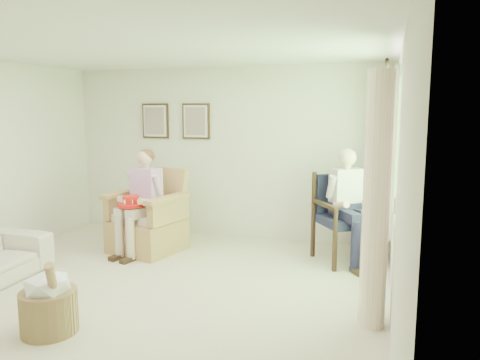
{
  "coord_description": "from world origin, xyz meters",
  "views": [
    {
      "loc": [
        2.41,
        -4.04,
        1.95
      ],
      "look_at": [
        0.59,
        1.7,
        1.05
      ],
      "focal_mm": 35.0,
      "sensor_mm": 36.0,
      "label": 1
    }
  ],
  "objects": [
    {
      "name": "wood_armchair",
      "position": [
        1.95,
        2.08,
        0.61
      ],
      "size": [
        0.72,
        0.68,
        1.11
      ],
      "rotation": [
        0.0,
        0.0,
        0.59
      ],
      "color": "black",
      "rests_on": "ground"
    },
    {
      "name": "red_hat",
      "position": [
        -0.79,
        1.3,
        0.74
      ],
      "size": [
        0.35,
        0.35,
        0.14
      ],
      "color": "red",
      "rests_on": "person_wicker"
    },
    {
      "name": "hatbox",
      "position": [
        -0.38,
        -0.83,
        0.28
      ],
      "size": [
        0.57,
        0.57,
        0.72
      ],
      "color": "tan",
      "rests_on": "ground"
    },
    {
      "name": "framed_print_right",
      "position": [
        -0.45,
        2.71,
        1.78
      ],
      "size": [
        0.45,
        0.05,
        0.55
      ],
      "color": "#382114",
      "rests_on": "back_wall"
    },
    {
      "name": "person_dark",
      "position": [
        1.95,
        1.9,
        0.86
      ],
      "size": [
        0.4,
        0.63,
        1.44
      ],
      "rotation": [
        0.0,
        0.0,
        0.59
      ],
      "color": "#1B1937",
      "rests_on": "ground"
    },
    {
      "name": "framed_print_left",
      "position": [
        -1.15,
        2.71,
        1.78
      ],
      "size": [
        0.45,
        0.05,
        0.55
      ],
      "color": "#382114",
      "rests_on": "back_wall"
    },
    {
      "name": "wicker_armchair",
      "position": [
        -0.74,
        1.65,
        0.36
      ],
      "size": [
        0.89,
        0.88,
        1.14
      ],
      "rotation": [
        0.0,
        0.0,
        -0.23
      ],
      "color": "tan",
      "rests_on": "ground"
    },
    {
      "name": "ceiling",
      "position": [
        0.0,
        0.0,
        2.6
      ],
      "size": [
        5.0,
        5.5,
        0.02
      ],
      "primitive_type": "cube",
      "color": "white",
      "rests_on": "back_wall"
    },
    {
      "name": "curtain_right",
      "position": [
        2.33,
        2.18,
        1.15
      ],
      "size": [
        0.34,
        0.34,
        2.3
      ],
      "primitive_type": "cylinder",
      "color": "beige",
      "rests_on": "ground"
    },
    {
      "name": "back_wall",
      "position": [
        0.0,
        2.75,
        1.3
      ],
      "size": [
        5.0,
        0.04,
        2.6
      ],
      "primitive_type": "cube",
      "color": "silver",
      "rests_on": "ground"
    },
    {
      "name": "curtain_left",
      "position": [
        2.33,
        0.22,
        1.15
      ],
      "size": [
        0.34,
        0.34,
        2.3
      ],
      "primitive_type": "cylinder",
      "color": "beige",
      "rests_on": "ground"
    },
    {
      "name": "floor",
      "position": [
        0.0,
        0.0,
        0.0
      ],
      "size": [
        5.5,
        5.5,
        0.0
      ],
      "primitive_type": "plane",
      "color": "beige",
      "rests_on": "ground"
    },
    {
      "name": "right_wall",
      "position": [
        2.5,
        0.0,
        1.3
      ],
      "size": [
        0.04,
        5.5,
        2.6
      ],
      "primitive_type": "cube",
      "color": "silver",
      "rests_on": "ground"
    },
    {
      "name": "person_wicker",
      "position": [
        -0.74,
        1.5,
        0.83
      ],
      "size": [
        0.4,
        0.62,
        1.4
      ],
      "rotation": [
        0.0,
        0.0,
        -0.23
      ],
      "color": "beige",
      "rests_on": "ground"
    },
    {
      "name": "window",
      "position": [
        2.46,
        1.2,
        1.58
      ],
      "size": [
        0.13,
        2.5,
        1.63
      ],
      "color": "#2D6B23",
      "rests_on": "right_wall"
    }
  ]
}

